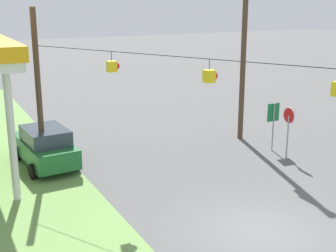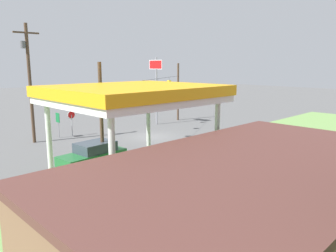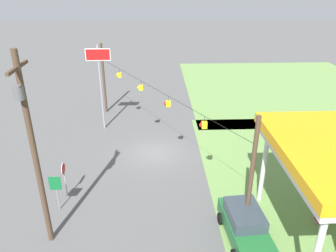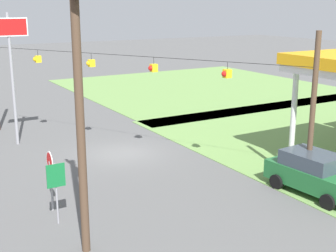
{
  "view_description": "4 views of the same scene",
  "coord_description": "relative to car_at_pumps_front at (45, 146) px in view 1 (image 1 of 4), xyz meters",
  "views": [
    {
      "loc": [
        -10.9,
        8.96,
        7.33
      ],
      "look_at": [
        4.3,
        1.19,
        2.69
      ],
      "focal_mm": 50.0,
      "sensor_mm": 36.0,
      "label": 1
    },
    {
      "loc": [
        20.58,
        23.13,
        6.87
      ],
      "look_at": [
        1.48,
        3.73,
        1.75
      ],
      "focal_mm": 35.0,
      "sensor_mm": 36.0,
      "label": 2
    },
    {
      "loc": [
        22.8,
        0.15,
        13.16
      ],
      "look_at": [
        1.56,
        0.99,
        3.14
      ],
      "focal_mm": 35.0,
      "sensor_mm": 36.0,
      "label": 3
    },
    {
      "loc": [
        22.79,
        -10.51,
        8.06
      ],
      "look_at": [
        1.46,
        2.03,
        1.65
      ],
      "focal_mm": 50.0,
      "sensor_mm": 36.0,
      "label": 4
    }
  ],
  "objects": [
    {
      "name": "ground_plane",
      "position": [
        -9.46,
        -4.78,
        -0.94
      ],
      "size": [
        160.0,
        160.0,
        0.0
      ],
      "primitive_type": "plane",
      "color": "#565656"
    },
    {
      "name": "car_at_pumps_front",
      "position": [
        0.0,
        0.0,
        0.0
      ],
      "size": [
        4.55,
        2.36,
        1.83
      ],
      "rotation": [
        0.0,
        0.0,
        0.07
      ],
      "color": "#1E602D",
      "rests_on": "ground"
    },
    {
      "name": "utility_pole_main",
      "position": [
        -0.34,
        -10.44,
        4.81
      ],
      "size": [
        2.2,
        0.44,
        10.32
      ],
      "color": "#4C3828",
      "rests_on": "ground"
    },
    {
      "name": "route_sign",
      "position": [
        -2.81,
        -10.62,
        0.77
      ],
      "size": [
        0.1,
        0.7,
        2.4
      ],
      "color": "gray",
      "rests_on": "ground"
    },
    {
      "name": "signal_span_gantry",
      "position": [
        -9.46,
        -4.79,
        2.93
      ],
      "size": [
        17.96,
        10.24,
        7.04
      ],
      "color": "#4C3828",
      "rests_on": "ground"
    },
    {
      "name": "stop_sign_roadside",
      "position": [
        -4.12,
        -10.45,
        0.87
      ],
      "size": [
        0.8,
        0.08,
        2.5
      ],
      "rotation": [
        0.0,
        0.0,
        3.14
      ],
      "color": "#99999E",
      "rests_on": "ground"
    }
  ]
}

